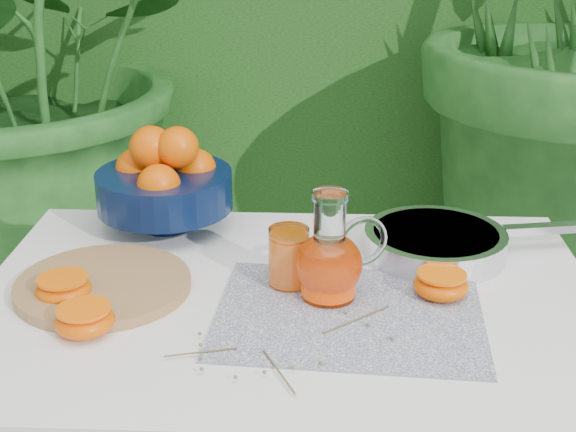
{
  "coord_description": "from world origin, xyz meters",
  "views": [
    {
      "loc": [
        0.0,
        -1.22,
        1.36
      ],
      "look_at": [
        -0.05,
        -0.07,
        0.88
      ],
      "focal_mm": 50.0,
      "sensor_mm": 36.0,
      "label": 1
    }
  ],
  "objects_px": {
    "white_table": "(287,340)",
    "juice_pitcher": "(330,261)",
    "fruit_bowl": "(165,181)",
    "cutting_board": "(103,285)",
    "saute_pan": "(437,242)"
  },
  "relations": [
    {
      "from": "cutting_board",
      "to": "juice_pitcher",
      "type": "relative_size",
      "value": 1.61
    },
    {
      "from": "juice_pitcher",
      "to": "saute_pan",
      "type": "relative_size",
      "value": 0.39
    },
    {
      "from": "white_table",
      "to": "fruit_bowl",
      "type": "bearing_deg",
      "value": 131.9
    },
    {
      "from": "white_table",
      "to": "cutting_board",
      "type": "xyz_separation_m",
      "value": [
        -0.3,
        0.01,
        0.09
      ]
    },
    {
      "from": "fruit_bowl",
      "to": "saute_pan",
      "type": "bearing_deg",
      "value": -11.9
    },
    {
      "from": "white_table",
      "to": "saute_pan",
      "type": "height_order",
      "value": "saute_pan"
    },
    {
      "from": "fruit_bowl",
      "to": "juice_pitcher",
      "type": "xyz_separation_m",
      "value": [
        0.31,
        -0.28,
        -0.03
      ]
    },
    {
      "from": "white_table",
      "to": "juice_pitcher",
      "type": "xyz_separation_m",
      "value": [
        0.07,
        -0.0,
        0.15
      ]
    },
    {
      "from": "cutting_board",
      "to": "saute_pan",
      "type": "height_order",
      "value": "saute_pan"
    },
    {
      "from": "white_table",
      "to": "juice_pitcher",
      "type": "distance_m",
      "value": 0.16
    },
    {
      "from": "fruit_bowl",
      "to": "cutting_board",
      "type": "bearing_deg",
      "value": -101.69
    },
    {
      "from": "fruit_bowl",
      "to": "juice_pitcher",
      "type": "relative_size",
      "value": 1.52
    },
    {
      "from": "white_table",
      "to": "saute_pan",
      "type": "relative_size",
      "value": 2.2
    },
    {
      "from": "white_table",
      "to": "juice_pitcher",
      "type": "relative_size",
      "value": 5.68
    },
    {
      "from": "juice_pitcher",
      "to": "saute_pan",
      "type": "distance_m",
      "value": 0.26
    }
  ]
}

